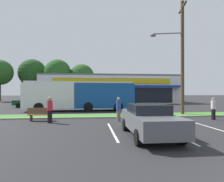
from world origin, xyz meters
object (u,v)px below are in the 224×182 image
(car_0, at_px, (31,102))
(city_bus, at_px, (80,95))
(car_1, at_px, (149,120))
(pedestrian_far, at_px, (50,110))
(pedestrian_mid, at_px, (213,109))
(bus_stop_bench, at_px, (40,114))
(pedestrian_by_pole, at_px, (119,109))
(utility_pole, at_px, (181,54))

(car_0, bearing_deg, city_bus, 141.04)
(city_bus, xyz_separation_m, car_1, (3.96, -12.70, -0.98))
(city_bus, relative_size, pedestrian_far, 6.80)
(pedestrian_mid, xyz_separation_m, pedestrian_far, (-11.91, -0.23, 0.05))
(car_1, bearing_deg, pedestrian_mid, 125.85)
(bus_stop_bench, xyz_separation_m, pedestrian_far, (0.93, -1.02, 0.38))
(bus_stop_bench, bearing_deg, car_0, -70.83)
(car_0, height_order, pedestrian_far, pedestrian_far)
(car_0, xyz_separation_m, pedestrian_mid, (17.31, -13.66, 0.08))
(city_bus, distance_m, car_0, 8.96)
(city_bus, bearing_deg, pedestrian_by_pole, 110.59)
(utility_pole, distance_m, pedestrian_mid, 5.64)
(car_0, distance_m, car_1, 21.29)
(city_bus, xyz_separation_m, pedestrian_far, (-1.52, -8.29, -0.88))
(utility_pole, distance_m, pedestrian_by_pole, 8.17)
(pedestrian_mid, bearing_deg, bus_stop_bench, -162.22)
(car_1, bearing_deg, bus_stop_bench, -130.33)
(bus_stop_bench, distance_m, pedestrian_by_pole, 5.70)
(pedestrian_mid, bearing_deg, car_1, -122.82)
(car_1, relative_size, pedestrian_far, 2.68)
(bus_stop_bench, bearing_deg, car_1, 139.67)
(bus_stop_bench, bearing_deg, utility_pole, -169.55)
(car_0, bearing_deg, car_1, 120.73)
(car_1, xyz_separation_m, pedestrian_mid, (6.43, 4.64, 0.05))
(pedestrian_by_pole, bearing_deg, city_bus, 142.12)
(utility_pole, distance_m, bus_stop_bench, 12.94)
(city_bus, bearing_deg, pedestrian_mid, 140.86)
(city_bus, relative_size, car_0, 2.73)
(car_0, bearing_deg, pedestrian_far, 111.26)
(pedestrian_by_pole, bearing_deg, utility_pole, 55.29)
(pedestrian_by_pole, bearing_deg, pedestrian_far, -145.72)
(utility_pole, height_order, pedestrian_mid, utility_pole)
(utility_pole, height_order, pedestrian_by_pole, utility_pole)
(bus_stop_bench, bearing_deg, city_bus, -108.64)
(pedestrian_far, bearing_deg, city_bus, -53.93)
(pedestrian_mid, bearing_deg, utility_pole, 131.69)
(utility_pole, bearing_deg, pedestrian_far, -163.56)
(utility_pole, distance_m, car_1, 10.42)
(city_bus, distance_m, pedestrian_by_pole, 8.62)
(car_0, height_order, car_1, car_1)
(car_1, xyz_separation_m, pedestrian_far, (-5.48, 4.42, 0.10))
(car_0, relative_size, pedestrian_by_pole, 2.57)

